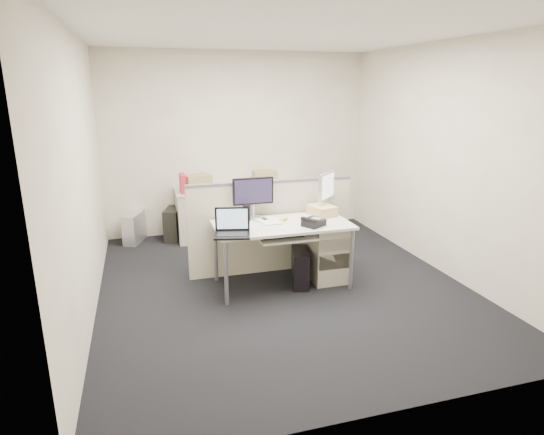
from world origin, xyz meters
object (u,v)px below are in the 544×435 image
object	(u,v)px
desk	(282,229)
desk_phone	(314,223)
monitor_main	(253,198)
laptop	(232,223)

from	to	relation	value
desk	desk_phone	distance (m)	0.36
monitor_main	desk_phone	world-z (taller)	monitor_main
monitor_main	desk_phone	size ratio (longest dim) A/B	2.12
monitor_main	desk_phone	distance (m)	0.77
monitor_main	laptop	distance (m)	0.71
desk	laptop	world-z (taller)	laptop
monitor_main	laptop	xyz separation A→B (m)	(-0.37, -0.60, -0.10)
desk	monitor_main	xyz separation A→B (m)	(-0.25, 0.32, 0.30)
desk	laptop	bearing A→B (deg)	-155.70
monitor_main	desk_phone	xyz separation A→B (m)	(0.55, -0.50, -0.20)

